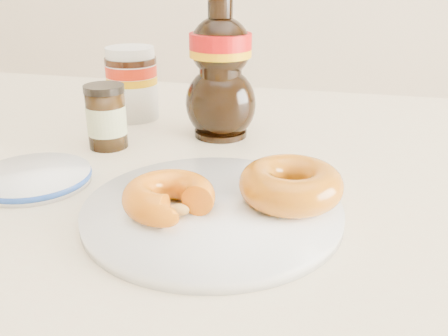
% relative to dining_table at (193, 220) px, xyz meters
% --- Properties ---
extents(dining_table, '(1.40, 0.90, 0.75)m').
position_rel_dining_table_xyz_m(dining_table, '(0.00, 0.00, 0.00)').
color(dining_table, beige).
rests_on(dining_table, ground).
extents(plate, '(0.27, 0.27, 0.01)m').
position_rel_dining_table_xyz_m(plate, '(0.07, -0.13, 0.09)').
color(plate, white).
rests_on(plate, dining_table).
extents(donut_bitten, '(0.09, 0.09, 0.03)m').
position_rel_dining_table_xyz_m(donut_bitten, '(0.03, -0.16, 0.11)').
color(donut_bitten, '#CC640B').
rests_on(donut_bitten, plate).
extents(donut_whole, '(0.14, 0.14, 0.04)m').
position_rel_dining_table_xyz_m(donut_whole, '(0.14, -0.10, 0.12)').
color(donut_whole, '#B0690B').
rests_on(donut_whole, plate).
extents(nutella_jar, '(0.08, 0.08, 0.12)m').
position_rel_dining_table_xyz_m(nutella_jar, '(-0.16, 0.18, 0.15)').
color(nutella_jar, white).
rests_on(nutella_jar, dining_table).
extents(syrup_bottle, '(0.12, 0.11, 0.21)m').
position_rel_dining_table_xyz_m(syrup_bottle, '(0.01, 0.13, 0.19)').
color(syrup_bottle, black).
rests_on(syrup_bottle, dining_table).
extents(dark_jar, '(0.06, 0.06, 0.09)m').
position_rel_dining_table_xyz_m(dark_jar, '(-0.14, 0.04, 0.13)').
color(dark_jar, black).
rests_on(dark_jar, dining_table).
extents(blue_rim_saucer, '(0.14, 0.14, 0.01)m').
position_rel_dining_table_xyz_m(blue_rim_saucer, '(-0.17, -0.10, 0.09)').
color(blue_rim_saucer, white).
rests_on(blue_rim_saucer, dining_table).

